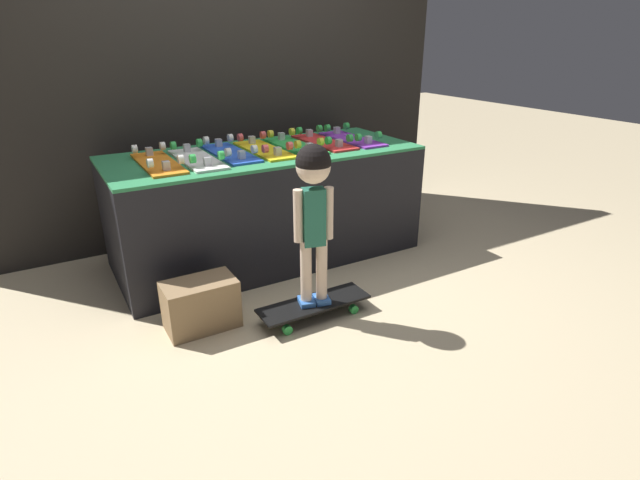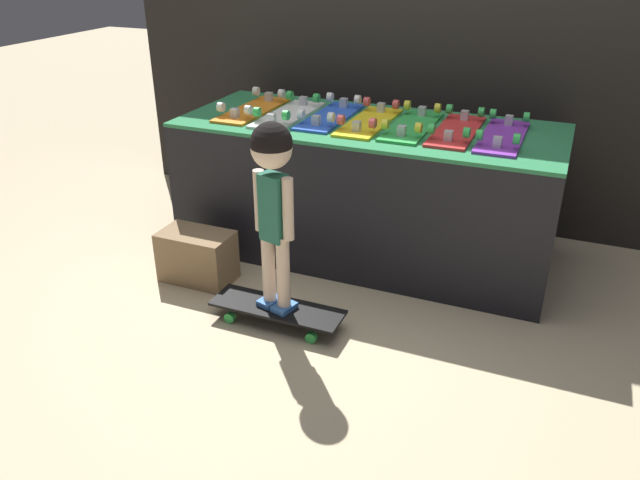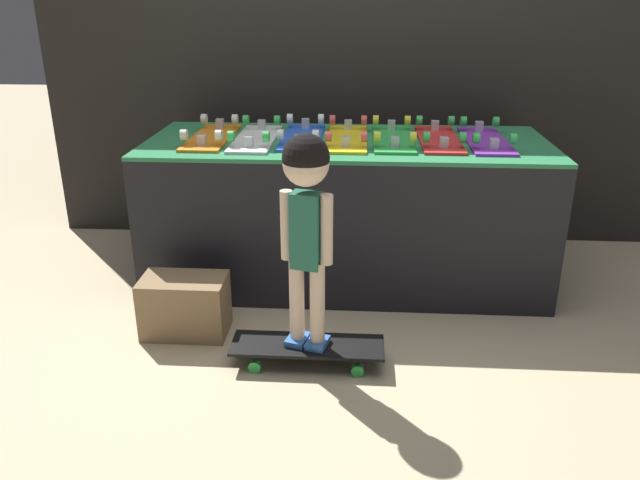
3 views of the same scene
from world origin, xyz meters
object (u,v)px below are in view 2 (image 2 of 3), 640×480
Objects in this scene: skateboard_blue_on_rack at (331,115)px; storage_box at (197,256)px; skateboard_orange_on_rack at (253,108)px; skateboard_on_floor at (277,310)px; skateboard_yellow_on_rack at (369,120)px; skateboard_purple_on_rack at (503,135)px; skateboard_red_on_rack at (457,129)px; skateboard_green_on_rack at (412,125)px; skateboard_white_on_rack at (288,113)px; child at (273,183)px.

skateboard_blue_on_rack is 1.08m from storage_box.
skateboard_on_floor is (0.58, -0.90, -0.71)m from skateboard_orange_on_rack.
skateboard_yellow_on_rack is at bearing 81.53° from skateboard_on_floor.
skateboard_on_floor is at bearing -132.79° from skateboard_purple_on_rack.
skateboard_orange_on_rack is 0.94m from storage_box.
skateboard_purple_on_rack reaches higher than skateboard_on_floor.
skateboard_blue_on_rack and skateboard_red_on_rack have the same top height.
skateboard_yellow_on_rack and skateboard_green_on_rack have the same top height.
skateboard_green_on_rack and skateboard_red_on_rack have the same top height.
skateboard_red_on_rack is (1.19, 0.03, 0.00)m from skateboard_orange_on_rack.
skateboard_orange_on_rack is 0.24m from skateboard_white_on_rack.
skateboard_yellow_on_rack and skateboard_purple_on_rack have the same top height.
skateboard_purple_on_rack is (1.42, 0.02, 0.00)m from skateboard_orange_on_rack.
skateboard_purple_on_rack is at bearing 0.34° from skateboard_yellow_on_rack.
skateboard_blue_on_rack is at bearing 110.70° from child.
skateboard_orange_on_rack is 1.00× the size of skateboard_purple_on_rack.
skateboard_purple_on_rack is 0.97× the size of skateboard_on_floor.
storage_box is (-0.59, 0.22, -0.59)m from child.
skateboard_blue_on_rack is at bearing 12.93° from skateboard_white_on_rack.
skateboard_green_on_rack is at bearing 82.44° from child.
skateboard_blue_on_rack is 0.95m from skateboard_purple_on_rack.
skateboard_green_on_rack reaches higher than storage_box.
skateboard_on_floor is (0.34, -0.88, -0.71)m from skateboard_white_on_rack.
skateboard_blue_on_rack is at bearing 55.71° from storage_box.
skateboard_yellow_on_rack is (0.24, -0.02, 0.00)m from skateboard_blue_on_rack.
skateboard_blue_on_rack is at bearing 174.47° from skateboard_yellow_on_rack.
skateboard_yellow_on_rack is at bearing 96.03° from child.
skateboard_white_on_rack is 1.63× the size of storage_box.
skateboard_white_on_rack is 1.00× the size of skateboard_blue_on_rack.
storage_box is at bearing 159.37° from skateboard_on_floor.
skateboard_red_on_rack is 1.00× the size of skateboard_purple_on_rack.
skateboard_yellow_on_rack is at bearing -178.17° from skateboard_red_on_rack.
skateboard_white_on_rack and skateboard_blue_on_rack have the same top height.
storage_box is (-1.20, -0.70, -0.65)m from skateboard_red_on_rack.
storage_box is (-0.49, -0.71, -0.65)m from skateboard_blue_on_rack.
child is 0.86m from storage_box.
skateboard_purple_on_rack reaches higher than storage_box.
skateboard_orange_on_rack is 0.70× the size of child.
child is (-0.14, -0.91, -0.06)m from skateboard_yellow_on_rack.
storage_box reaches higher than skateboard_on_floor.
child is at bearing -57.35° from skateboard_orange_on_rack.
skateboard_green_on_rack is at bearing -178.61° from skateboard_red_on_rack.
skateboard_yellow_on_rack is 1.16m from skateboard_on_floor.
child reaches higher than skateboard_yellow_on_rack.
skateboard_on_floor is at bearing -98.47° from skateboard_yellow_on_rack.
skateboard_blue_on_rack is at bearing 178.87° from skateboard_purple_on_rack.
skateboard_orange_on_rack is 1.19m from skateboard_red_on_rack.
skateboard_green_on_rack is 0.24m from skateboard_red_on_rack.
skateboard_orange_on_rack and skateboard_purple_on_rack have the same top height.
child is at bearing -83.79° from skateboard_blue_on_rack.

